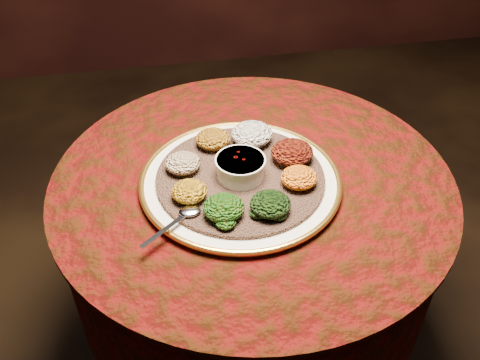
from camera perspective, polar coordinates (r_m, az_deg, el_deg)
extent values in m
plane|color=black|center=(1.83, 0.97, -17.60)|extent=(4.00, 4.00, 0.00)
cylinder|color=black|center=(1.81, 0.97, -17.26)|extent=(0.44, 0.44, 0.04)
cylinder|color=black|center=(1.55, 1.10, -10.89)|extent=(0.12, 0.12, 0.68)
cylinder|color=black|center=(1.30, 1.30, -0.81)|extent=(0.80, 0.80, 0.04)
cylinder|color=#410705|center=(1.39, 1.21, -5.32)|extent=(0.93, 0.93, 0.34)
cylinder|color=#410705|center=(1.28, 1.32, 0.10)|extent=(0.96, 0.96, 0.01)
cylinder|color=white|center=(1.24, 0.04, -0.21)|extent=(0.58, 0.58, 0.02)
torus|color=gold|center=(1.24, 0.04, 0.03)|extent=(0.47, 0.47, 0.01)
cylinder|color=brown|center=(1.24, 0.04, 0.28)|extent=(0.48, 0.48, 0.01)
cylinder|color=silver|center=(1.22, 0.04, 1.34)|extent=(0.11, 0.11, 0.05)
cylinder|color=silver|center=(1.20, 0.04, 2.13)|extent=(0.12, 0.12, 0.01)
cylinder|color=#590F04|center=(1.21, 0.04, 1.87)|extent=(0.09, 0.09, 0.01)
ellipsoid|color=silver|center=(1.14, -5.37, -3.32)|extent=(0.05, 0.04, 0.01)
cube|color=silver|center=(1.11, -7.93, -5.22)|extent=(0.11, 0.09, 0.00)
ellipsoid|color=white|center=(1.32, 1.27, 4.94)|extent=(0.10, 0.10, 0.05)
ellipsoid|color=black|center=(1.27, 5.57, 2.96)|extent=(0.10, 0.10, 0.05)
ellipsoid|color=#C88C10|center=(1.20, 6.31, 0.26)|extent=(0.08, 0.08, 0.04)
ellipsoid|color=black|center=(1.13, 3.26, -2.57)|extent=(0.09, 0.08, 0.04)
ellipsoid|color=#983409|center=(1.12, -1.75, -2.96)|extent=(0.09, 0.08, 0.04)
ellipsoid|color=#BF8410|center=(1.17, -5.43, -1.21)|extent=(0.08, 0.08, 0.04)
ellipsoid|color=#720609|center=(1.24, -6.11, 1.81)|extent=(0.08, 0.08, 0.04)
ellipsoid|color=#835C0F|center=(1.31, -2.91, 4.40)|extent=(0.09, 0.08, 0.04)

